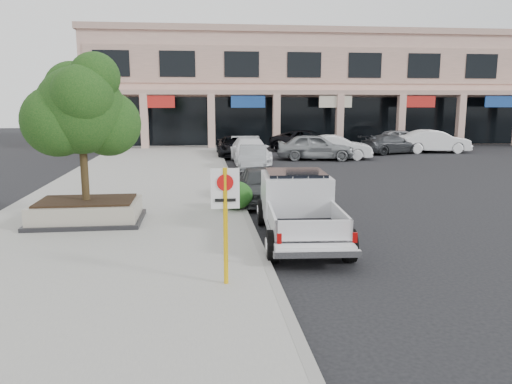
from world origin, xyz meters
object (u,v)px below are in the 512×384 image
no_parking_sign (225,210)px  lot_car_d (309,141)px  planter (87,211)px  curb_car_c (250,151)px  planter_tree (87,111)px  lot_car_b (336,147)px  curb_car_a (262,185)px  pickup_truck (300,209)px  lot_car_f (434,141)px  lot_car_a (316,147)px  lot_car_c (391,144)px  lot_car_e (403,140)px  curb_car_d (235,146)px  curb_car_b (253,158)px

no_parking_sign → lot_car_d: bearing=74.1°
planter → curb_car_c: (6.35, 14.67, 0.28)m
planter_tree → lot_car_b: planter_tree is taller
planter → curb_car_a: size_ratio=0.82×
no_parking_sign → curb_car_a: bearing=78.1°
pickup_truck → lot_car_f: (14.12, 21.30, -0.06)m
curb_car_a → lot_car_a: 13.84m
planter_tree → lot_car_a: (10.50, 15.68, -2.59)m
curb_car_a → pickup_truck: bearing=-84.7°
lot_car_f → lot_car_c: bearing=99.7°
pickup_truck → lot_car_e: pickup_truck is taller
curb_car_c → lot_car_a: (4.28, 1.16, 0.07)m
curb_car_d → lot_car_d: size_ratio=0.89×
curb_car_a → lot_car_a: (5.06, 12.89, 0.16)m
lot_car_e → planter: bearing=141.1°
no_parking_sign → curb_car_d: 23.81m
curb_car_b → lot_car_d: bearing=69.4°
planter → lot_car_f: lot_car_f is taller
planter → no_parking_sign: no_parking_sign is taller
curb_car_a → lot_car_e: 22.11m
curb_car_b → curb_car_c: curb_car_c is taller
planter → curb_car_d: bearing=72.6°
planter → lot_car_c: size_ratio=0.69×
planter_tree → lot_car_a: bearing=56.2°
curb_car_c → planter_tree: bearing=-114.3°
curb_car_c → lot_car_b: size_ratio=1.13×
curb_car_d → lot_car_a: 5.48m
curb_car_a → planter_tree: bearing=-152.0°
lot_car_b → curb_car_c: bearing=118.7°
lot_car_c → lot_car_f: 3.36m
curb_car_a → curb_car_d: size_ratio=0.79×
pickup_truck → curb_car_b: (0.22, 13.44, -0.20)m
lot_car_b → no_parking_sign: bearing=173.1°
no_parking_sign → lot_car_b: no_parking_sign is taller
curb_car_a → curb_car_b: (0.61, 8.37, 0.01)m
lot_car_a → lot_car_f: size_ratio=0.99×
pickup_truck → lot_car_d: (5.36, 23.11, -0.10)m
lot_car_b → lot_car_d: 4.86m
lot_car_d → lot_car_a: bearing=-164.0°
curb_car_c → planter: bearing=-114.5°
planter → curb_car_d: (5.70, 18.22, 0.22)m
curb_car_c → lot_car_b: (5.69, 1.50, 0.00)m
lot_car_a → pickup_truck: bearing=175.8°
pickup_truck → curb_car_d: bearing=94.3°
pickup_truck → lot_car_b: bearing=75.2°
curb_car_a → lot_car_d: (5.75, 18.04, 0.11)m
pickup_truck → lot_car_e: bearing=65.1°
curb_car_c → lot_car_c: 11.21m
lot_car_e → pickup_truck: bearing=154.1°
lot_car_d → lot_car_e: (7.13, -0.07, 0.03)m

